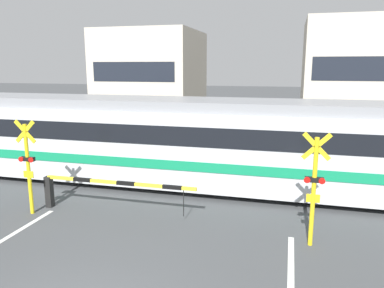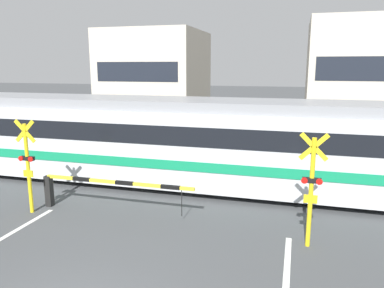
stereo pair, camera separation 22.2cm
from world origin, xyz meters
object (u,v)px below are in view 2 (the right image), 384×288
object	(u,v)px
crossing_signal_right	(311,185)
pedestrian	(259,133)
commuter_train	(144,138)
crossing_signal_left	(28,162)
crossing_barrier_near	(90,186)
crossing_barrier_far	(265,150)

from	to	relation	value
crossing_signal_right	pedestrian	bearing A→B (deg)	102.05
commuter_train	pedestrian	bearing A→B (deg)	61.63
crossing_signal_left	crossing_barrier_near	bearing A→B (deg)	19.95
crossing_barrier_near	pedestrian	world-z (taller)	pedestrian
crossing_signal_right	pedestrian	distance (m)	10.78
crossing_barrier_far	crossing_signal_right	world-z (taller)	crossing_signal_right
commuter_train	crossing_barrier_near	bearing A→B (deg)	-98.29
crossing_signal_left	crossing_signal_right	xyz separation A→B (m)	(8.01, 0.00, 0.00)
crossing_signal_right	crossing_signal_left	bearing A→B (deg)	180.00
commuter_train	pedestrian	world-z (taller)	commuter_train
crossing_barrier_near	crossing_signal_left	distance (m)	1.93
crossing_barrier_near	crossing_barrier_far	xyz separation A→B (m)	(4.69, 6.43, 0.00)
crossing_barrier_far	crossing_signal_left	xyz separation A→B (m)	(-6.35, -7.04, 0.78)
crossing_barrier_near	crossing_signal_right	world-z (taller)	crossing_signal_right
crossing_signal_left	crossing_barrier_far	bearing A→B (deg)	47.94
crossing_barrier_near	crossing_signal_right	bearing A→B (deg)	-5.42
crossing_barrier_far	commuter_train	bearing A→B (deg)	-142.44
crossing_barrier_near	pedestrian	size ratio (longest dim) A/B	2.98
crossing_signal_right	crossing_barrier_near	bearing A→B (deg)	174.58
crossing_barrier_far	pedestrian	bearing A→B (deg)	99.55
crossing_barrier_near	crossing_barrier_far	world-z (taller)	same
commuter_train	crossing_signal_left	size ratio (longest dim) A/B	6.47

